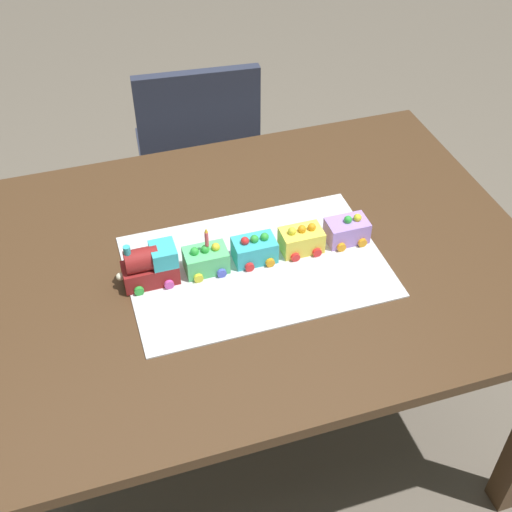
{
  "coord_description": "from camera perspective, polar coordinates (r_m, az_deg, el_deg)",
  "views": [
    {
      "loc": [
        -0.33,
        -1.16,
        1.83
      ],
      "look_at": [
        0.02,
        -0.05,
        0.77
      ],
      "focal_mm": 47.48,
      "sensor_mm": 36.0,
      "label": 1
    }
  ],
  "objects": [
    {
      "name": "ground_plane",
      "position": [
        2.19,
        -0.87,
        -14.46
      ],
      "size": [
        8.0,
        8.0,
        0.0
      ],
      "primitive_type": "plane",
      "color": "#6B6054"
    },
    {
      "name": "dining_table",
      "position": [
        1.7,
        -1.09,
        -2.66
      ],
      "size": [
        1.4,
        1.0,
        0.74
      ],
      "color": "#4C331E",
      "rests_on": "ground"
    },
    {
      "name": "chair",
      "position": [
        2.45,
        -4.95,
        8.3
      ],
      "size": [
        0.43,
        0.43,
        0.86
      ],
      "rotation": [
        0.0,
        0.0,
        3.05
      ],
      "color": "#2D3347",
      "rests_on": "ground"
    },
    {
      "name": "cake_board",
      "position": [
        1.6,
        0.0,
        -0.85
      ],
      "size": [
        0.6,
        0.4,
        0.0
      ],
      "primitive_type": "cube",
      "color": "silver",
      "rests_on": "dining_table"
    },
    {
      "name": "cake_locomotive",
      "position": [
        1.54,
        -8.91,
        -0.81
      ],
      "size": [
        0.14,
        0.08,
        0.12
      ],
      "color": "maroon",
      "rests_on": "cake_board"
    },
    {
      "name": "cake_car_gondola_mint_green",
      "position": [
        1.57,
        -4.24,
        -0.31
      ],
      "size": [
        0.1,
        0.08,
        0.07
      ],
      "color": "#59CC7A",
      "rests_on": "cake_board"
    },
    {
      "name": "cake_car_hopper_turquoise",
      "position": [
        1.59,
        -0.13,
        0.55
      ],
      "size": [
        0.1,
        0.08,
        0.07
      ],
      "color": "#38B7C6",
      "rests_on": "cake_board"
    },
    {
      "name": "cake_car_flatbed_lemon",
      "position": [
        1.62,
        3.84,
        1.38
      ],
      "size": [
        0.1,
        0.08,
        0.07
      ],
      "color": "#F4E04C",
      "rests_on": "cake_board"
    },
    {
      "name": "cake_car_caboose_lavender",
      "position": [
        1.66,
        7.67,
        2.16
      ],
      "size": [
        0.1,
        0.08,
        0.07
      ],
      "color": "#AD84E0",
      "rests_on": "cake_board"
    },
    {
      "name": "birthday_candle",
      "position": [
        1.53,
        -4.19,
        1.59
      ],
      "size": [
        0.01,
        0.01,
        0.05
      ],
      "color": "#F24C59",
      "rests_on": "cake_car_gondola_mint_green"
    }
  ]
}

